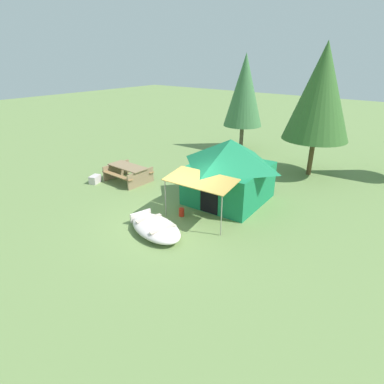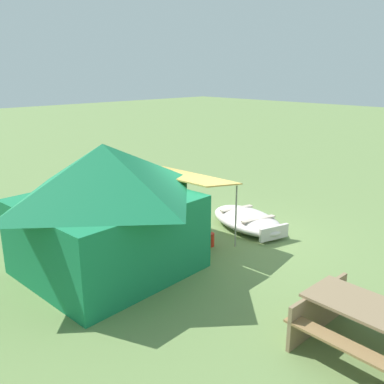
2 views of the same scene
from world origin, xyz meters
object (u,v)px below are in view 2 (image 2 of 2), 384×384
beached_rowboat (247,220)px  picnic_table (376,327)px  fuel_can (210,240)px  canvas_cabin_tent (107,207)px

beached_rowboat → picnic_table: picnic_table is taller
beached_rowboat → fuel_can: bearing=95.0°
canvas_cabin_tent → picnic_table: size_ratio=2.26×
beached_rowboat → canvas_cabin_tent: bearing=82.9°
canvas_cabin_tent → picnic_table: (-4.87, -1.11, -0.84)m
picnic_table → fuel_can: 4.44m
beached_rowboat → canvas_cabin_tent: size_ratio=0.57×
beached_rowboat → canvas_cabin_tent: (0.47, 3.80, 1.11)m
canvas_cabin_tent → picnic_table: 5.06m
picnic_table → fuel_can: bearing=-15.5°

